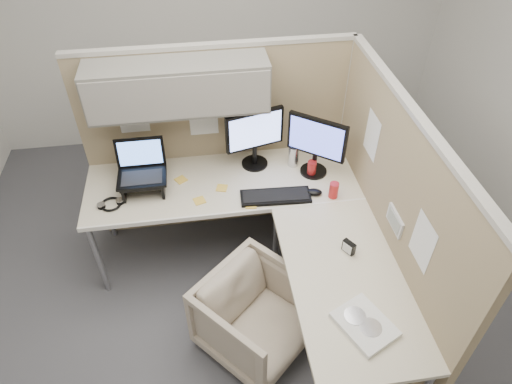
{
  "coord_description": "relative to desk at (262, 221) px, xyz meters",
  "views": [
    {
      "loc": [
        -0.24,
        -2.03,
        2.9
      ],
      "look_at": [
        0.1,
        0.25,
        0.85
      ],
      "focal_mm": 32.0,
      "sensor_mm": 36.0,
      "label": 1
    }
  ],
  "objects": [
    {
      "name": "ground",
      "position": [
        -0.12,
        -0.13,
        -0.69
      ],
      "size": [
        4.5,
        4.5,
        0.0
      ],
      "primitive_type": "plane",
      "color": "#44444A",
      "rests_on": "ground"
    },
    {
      "name": "partition_back",
      "position": [
        -0.34,
        0.7,
        0.41
      ],
      "size": [
        2.0,
        0.36,
        1.63
      ],
      "color": "#9D8967",
      "rests_on": "ground"
    },
    {
      "name": "partition_right",
      "position": [
        0.78,
        -0.19,
        0.13
      ],
      "size": [
        0.07,
        2.03,
        1.63
      ],
      "color": "#9D8967",
      "rests_on": "ground"
    },
    {
      "name": "desk",
      "position": [
        0.0,
        0.0,
        0.0
      ],
      "size": [
        2.0,
        1.98,
        0.73
      ],
      "color": "beige",
      "rests_on": "ground"
    },
    {
      "name": "office_chair",
      "position": [
        -0.11,
        -0.48,
        -0.36
      ],
      "size": [
        0.87,
        0.87,
        0.66
      ],
      "primitive_type": "imported",
      "rotation": [
        0.0,
        0.0,
        0.73
      ],
      "color": "#C3B49B",
      "rests_on": "ground"
    },
    {
      "name": "monitor_left",
      "position": [
        0.03,
        0.58,
        0.32
      ],
      "size": [
        0.43,
        0.2,
        0.47
      ],
      "rotation": [
        0.0,
        0.0,
        0.25
      ],
      "color": "black",
      "rests_on": "desk"
    },
    {
      "name": "monitor_right",
      "position": [
        0.46,
        0.42,
        0.32
      ],
      "size": [
        0.37,
        0.3,
        0.47
      ],
      "rotation": [
        0.0,
        0.0,
        -0.66
      ],
      "color": "black",
      "rests_on": "desk"
    },
    {
      "name": "laptop_station",
      "position": [
        -0.79,
        0.41,
        0.18
      ],
      "size": [
        0.34,
        0.29,
        0.35
      ],
      "color": "black",
      "rests_on": "desk"
    },
    {
      "name": "keyboard",
      "position": [
        0.12,
        0.18,
        0.05
      ],
      "size": [
        0.5,
        0.19,
        0.02
      ],
      "primitive_type": "cube",
      "rotation": [
        0.0,
        0.0,
        -0.05
      ],
      "color": "black",
      "rests_on": "desk"
    },
    {
      "name": "mouse",
      "position": [
        0.4,
        0.17,
        0.06
      ],
      "size": [
        0.12,
        0.1,
        0.04
      ],
      "primitive_type": "ellipsoid",
      "rotation": [
        0.0,
        0.0,
        -0.28
      ],
      "color": "black",
      "rests_on": "desk"
    },
    {
      "name": "travel_mug",
      "position": [
        0.32,
        0.53,
        0.14
      ],
      "size": [
        0.09,
        0.09,
        0.19
      ],
      "color": "silver",
      "rests_on": "desk"
    },
    {
      "name": "soda_can_green",
      "position": [
        0.53,
        0.13,
        0.1
      ],
      "size": [
        0.07,
        0.07,
        0.12
      ],
      "primitive_type": "cylinder",
      "color": "#B21E1E",
      "rests_on": "desk"
    },
    {
      "name": "soda_can_silver",
      "position": [
        0.43,
        0.39,
        0.1
      ],
      "size": [
        0.07,
        0.07,
        0.12
      ],
      "primitive_type": "cylinder",
      "color": "#B21E1E",
      "rests_on": "desk"
    },
    {
      "name": "sticky_note_d",
      "position": [
        -0.24,
        0.33,
        0.05
      ],
      "size": [
        0.09,
        0.09,
        0.01
      ],
      "primitive_type": "cube",
      "rotation": [
        0.0,
        0.0,
        -0.29
      ],
      "color": "gold",
      "rests_on": "desk"
    },
    {
      "name": "sticky_note_a",
      "position": [
        -0.41,
        0.22,
        0.05
      ],
      "size": [
        0.09,
        0.09,
        0.01
      ],
      "primitive_type": "cube",
      "rotation": [
        0.0,
        0.0,
        0.29
      ],
      "color": "gold",
      "rests_on": "desk"
    },
    {
      "name": "sticky_note_c",
      "position": [
        -0.53,
        0.47,
        0.05
      ],
      "size": [
        0.1,
        0.1,
        0.01
      ],
      "primitive_type": "cube",
      "rotation": [
        0.0,
        0.0,
        0.57
      ],
      "color": "gold",
      "rests_on": "desk"
    },
    {
      "name": "sticky_note_b",
      "position": [
        -0.06,
        0.12,
        0.05
      ],
      "size": [
        0.09,
        0.09,
        0.01
      ],
      "primitive_type": "cube",
      "rotation": [
        0.0,
        0.0,
        -0.2
      ],
      "color": "gold",
      "rests_on": "desk"
    },
    {
      "name": "headphones",
      "position": [
        -1.02,
        0.27,
        0.06
      ],
      "size": [
        0.18,
        0.17,
        0.03
      ],
      "rotation": [
        0.0,
        0.0,
        0.21
      ],
      "color": "black",
      "rests_on": "desk"
    },
    {
      "name": "paper_stack",
      "position": [
        0.41,
        -0.9,
        0.06
      ],
      "size": [
        0.35,
        0.38,
        0.03
      ],
      "rotation": [
        0.0,
        0.0,
        0.44
      ],
      "color": "white",
      "rests_on": "desk"
    },
    {
      "name": "desk_clock",
      "position": [
        0.48,
        -0.38,
        0.09
      ],
      "size": [
        0.07,
        0.09,
        0.08
      ],
      "rotation": [
        0.0,
        0.0,
        -1.0
      ],
      "color": "black",
      "rests_on": "desk"
    }
  ]
}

